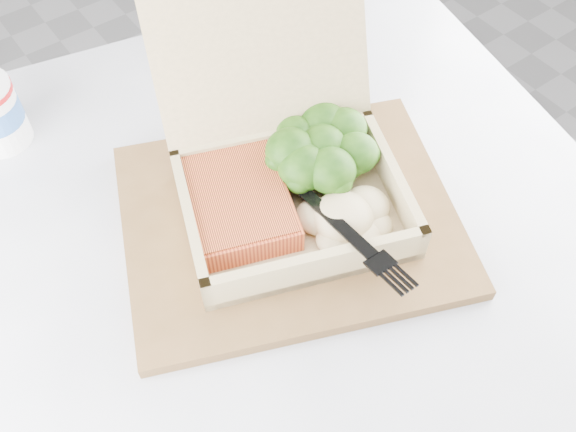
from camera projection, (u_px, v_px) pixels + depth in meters
floor at (451, 360)px, 1.34m from camera, size 4.00×4.00×0.00m
cafe_table at (283, 302)px, 0.83m from camera, size 0.86×0.86×0.70m
serving_tray at (289, 219)px, 0.68m from camera, size 0.42×0.39×0.01m
takeout_container at (283, 156)px, 0.66m from camera, size 0.30×0.31×0.20m
salmon_fillet at (235, 200)px, 0.65m from camera, size 0.15×0.17×0.03m
broccoli_pile at (323, 154)px, 0.68m from camera, size 0.12×0.12×0.04m
mashed_potatoes at (343, 217)px, 0.64m from camera, size 0.10×0.09×0.03m
plastic_fork at (320, 204)px, 0.63m from camera, size 0.03×0.18×0.02m
receipt at (214, 101)px, 0.79m from camera, size 0.11×0.15×0.00m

